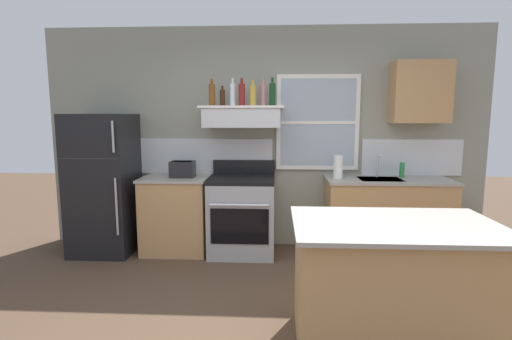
# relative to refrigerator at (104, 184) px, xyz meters

# --- Properties ---
(back_wall) EXTENTS (5.40, 0.11, 2.70)m
(back_wall) POSITION_rel_refrigerator_xyz_m (1.93, 0.39, 0.53)
(back_wall) COLOR gray
(back_wall) RESTS_ON ground_plane
(refrigerator) EXTENTS (0.70, 0.72, 1.65)m
(refrigerator) POSITION_rel_refrigerator_xyz_m (0.00, 0.00, 0.00)
(refrigerator) COLOR black
(refrigerator) RESTS_ON ground_plane
(counter_left_of_stove) EXTENTS (0.79, 0.63, 0.91)m
(counter_left_of_stove) POSITION_rel_refrigerator_xyz_m (0.85, 0.06, -0.37)
(counter_left_of_stove) COLOR tan
(counter_left_of_stove) RESTS_ON ground_plane
(toaster) EXTENTS (0.30, 0.20, 0.19)m
(toaster) POSITION_rel_refrigerator_xyz_m (0.94, 0.06, 0.18)
(toaster) COLOR black
(toaster) RESTS_ON counter_left_of_stove
(stove_range) EXTENTS (0.76, 0.69, 1.09)m
(stove_range) POSITION_rel_refrigerator_xyz_m (1.65, 0.02, -0.36)
(stove_range) COLOR #9EA0A5
(stove_range) RESTS_ON ground_plane
(range_hood_shelf) EXTENTS (0.96, 0.52, 0.24)m
(range_hood_shelf) POSITION_rel_refrigerator_xyz_m (1.65, 0.12, 0.80)
(range_hood_shelf) COLOR silver
(bottle_amber_wine) EXTENTS (0.07, 0.07, 0.31)m
(bottle_amber_wine) POSITION_rel_refrigerator_xyz_m (1.30, 0.08, 1.05)
(bottle_amber_wine) COLOR brown
(bottle_amber_wine) RESTS_ON range_hood_shelf
(bottle_brown_stout) EXTENTS (0.06, 0.06, 0.23)m
(bottle_brown_stout) POSITION_rel_refrigerator_xyz_m (1.42, 0.13, 1.02)
(bottle_brown_stout) COLOR #381E0F
(bottle_brown_stout) RESTS_ON range_hood_shelf
(bottle_clear_tall) EXTENTS (0.06, 0.06, 0.32)m
(bottle_clear_tall) POSITION_rel_refrigerator_xyz_m (1.54, 0.09, 1.05)
(bottle_clear_tall) COLOR silver
(bottle_clear_tall) RESTS_ON range_hood_shelf
(bottle_red_label_wine) EXTENTS (0.07, 0.07, 0.31)m
(bottle_red_label_wine) POSITION_rel_refrigerator_xyz_m (1.65, 0.07, 1.05)
(bottle_red_label_wine) COLOR maroon
(bottle_red_label_wine) RESTS_ON range_hood_shelf
(bottle_champagne_gold_foil) EXTENTS (0.08, 0.08, 0.29)m
(bottle_champagne_gold_foil) POSITION_rel_refrigerator_xyz_m (1.78, 0.08, 1.04)
(bottle_champagne_gold_foil) COLOR #B29333
(bottle_champagne_gold_foil) RESTS_ON range_hood_shelf
(bottle_rose_pink) EXTENTS (0.07, 0.07, 0.31)m
(bottle_rose_pink) POSITION_rel_refrigerator_xyz_m (1.89, 0.18, 1.05)
(bottle_rose_pink) COLOR #C67F84
(bottle_rose_pink) RESTS_ON range_hood_shelf
(bottle_dark_green_wine) EXTENTS (0.07, 0.07, 0.32)m
(bottle_dark_green_wine) POSITION_rel_refrigerator_xyz_m (2.00, 0.11, 1.05)
(bottle_dark_green_wine) COLOR #143819
(bottle_dark_green_wine) RESTS_ON range_hood_shelf
(counter_right_with_sink) EXTENTS (1.43, 0.63, 0.91)m
(counter_right_with_sink) POSITION_rel_refrigerator_xyz_m (3.35, 0.06, -0.37)
(counter_right_with_sink) COLOR tan
(counter_right_with_sink) RESTS_ON ground_plane
(sink_faucet) EXTENTS (0.03, 0.17, 0.28)m
(sink_faucet) POSITION_rel_refrigerator_xyz_m (3.25, 0.16, 0.26)
(sink_faucet) COLOR silver
(sink_faucet) RESTS_ON counter_right_with_sink
(paper_towel_roll) EXTENTS (0.11, 0.11, 0.27)m
(paper_towel_roll) POSITION_rel_refrigerator_xyz_m (2.77, 0.06, 0.22)
(paper_towel_roll) COLOR white
(paper_towel_roll) RESTS_ON counter_right_with_sink
(dish_soap_bottle) EXTENTS (0.06, 0.06, 0.18)m
(dish_soap_bottle) POSITION_rel_refrigerator_xyz_m (3.53, 0.16, 0.17)
(dish_soap_bottle) COLOR #268C3F
(dish_soap_bottle) RESTS_ON counter_right_with_sink
(kitchen_island) EXTENTS (1.40, 0.90, 0.91)m
(kitchen_island) POSITION_rel_refrigerator_xyz_m (2.87, -1.82, -0.37)
(kitchen_island) COLOR tan
(kitchen_island) RESTS_ON ground_plane
(upper_cabinet_right) EXTENTS (0.64, 0.32, 0.70)m
(upper_cabinet_right) POSITION_rel_refrigerator_xyz_m (3.70, 0.20, 1.07)
(upper_cabinet_right) COLOR tan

